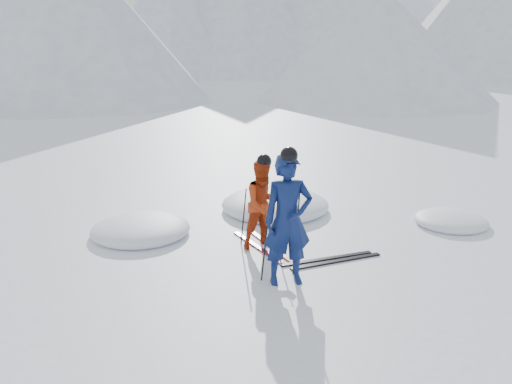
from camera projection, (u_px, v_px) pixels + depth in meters
name	position (u px, v px, depth m)	size (l,w,h in m)	color
ground	(360.00, 249.00, 9.70)	(160.00, 160.00, 0.00)	white
skier_blue	(288.00, 220.00, 8.13)	(0.74, 0.49, 2.03)	#0C1A4D
skier_red	(264.00, 205.00, 9.58)	(0.78, 0.61, 1.61)	#AD2F0D
pole_blue_left	(266.00, 240.00, 8.27)	(0.02, 0.02, 1.35)	black
pole_blue_right	(296.00, 234.00, 8.53)	(0.02, 0.02, 1.35)	black
pole_red_left	(244.00, 216.00, 9.79)	(0.02, 0.02, 1.07)	black
pole_red_right	(277.00, 215.00, 9.88)	(0.02, 0.02, 1.07)	black
ski_worn_left	(257.00, 247.00, 9.76)	(0.09, 1.70, 0.03)	black
ski_worn_right	(270.00, 245.00, 9.84)	(0.09, 1.70, 0.03)	black
ski_loose_a	(327.00, 259.00, 9.25)	(0.09, 1.70, 0.03)	black
ski_loose_b	(336.00, 261.00, 9.14)	(0.09, 1.70, 0.03)	black
snow_lumps	(261.00, 218.00, 11.35)	(7.73, 3.94, 0.52)	white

